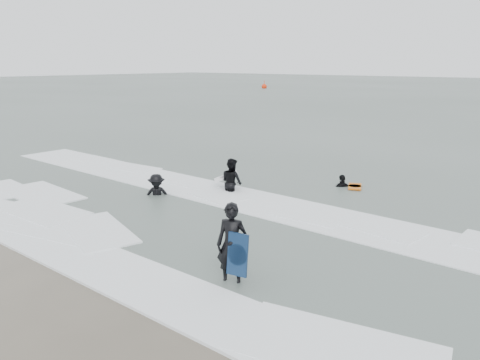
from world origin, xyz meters
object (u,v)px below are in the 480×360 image
Objects in this scene: surfer_centre at (232,284)px; surfer_breaker at (157,197)px; surfer_wading at (232,192)px; surfer_right_near at (342,188)px; buoy at (264,86)px.

surfer_breaker is (-6.85, 3.64, 0.00)m from surfer_centre.
surfer_wading is at bearing 7.52° from surfer_breaker.
surfer_wading is 1.12× the size of surfer_right_near.
surfer_right_near is (-2.08, 9.32, 0.00)m from surfer_centre.
surfer_centre is 1.18× the size of buoy.
surfer_centre is 9.55m from surfer_right_near.
surfer_wading reaches higher than surfer_breaker.
buoy is (-43.07, 59.85, 0.42)m from surfer_wading.
surfer_breaker is 1.03× the size of surfer_right_near.
surfer_centre reaches higher than surfer_wading.
buoy is at bearing -42.11° from surfer_wading.
buoy is at bearing -104.18° from surfer_right_near.
surfer_wading is 73.74m from buoy.
surfer_breaker is at bearing 65.18° from surfer_wading.
surfer_right_near is 72.91m from buoy.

